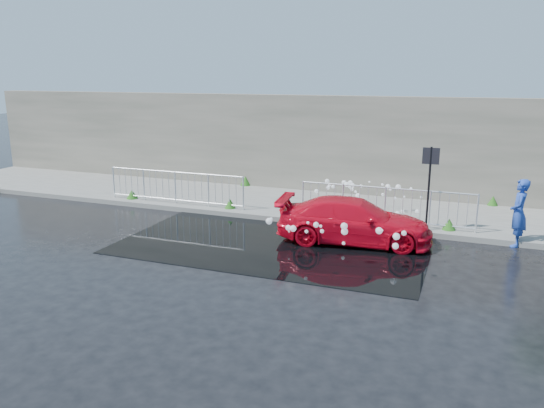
{
  "coord_description": "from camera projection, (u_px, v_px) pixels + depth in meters",
  "views": [
    {
      "loc": [
        5.31,
        -11.72,
        4.42
      ],
      "look_at": [
        0.31,
        1.21,
        1.0
      ],
      "focal_mm": 35.0,
      "sensor_mm": 36.0,
      "label": 1
    }
  ],
  "objects": [
    {
      "name": "water_spray",
      "position": [
        355.0,
        208.0,
        14.96
      ],
      "size": [
        3.5,
        5.59,
        1.02
      ],
      "color": "white",
      "rests_on": "ground"
    },
    {
      "name": "retaining_wall",
      "position": [
        322.0,
        143.0,
        19.6
      ],
      "size": [
        30.0,
        0.6,
        3.5
      ],
      "primitive_type": "cube",
      "color": "#59564B",
      "rests_on": "pavement"
    },
    {
      "name": "pavement",
      "position": [
        303.0,
        205.0,
        18.04
      ],
      "size": [
        30.0,
        4.0,
        0.15
      ],
      "primitive_type": "cube",
      "color": "slate",
      "rests_on": "ground"
    },
    {
      "name": "railing_left",
      "position": [
        175.0,
        186.0,
        17.79
      ],
      "size": [
        5.05,
        0.05,
        1.1
      ],
      "color": "silver",
      "rests_on": "pavement"
    },
    {
      "name": "curb",
      "position": [
        284.0,
        219.0,
        16.23
      ],
      "size": [
        30.0,
        0.25,
        0.16
      ],
      "primitive_type": "cube",
      "color": "slate",
      "rests_on": "ground"
    },
    {
      "name": "weeds",
      "position": [
        297.0,
        200.0,
        17.55
      ],
      "size": [
        12.17,
        3.93,
        0.45
      ],
      "color": "#234C14",
      "rests_on": "pavement"
    },
    {
      "name": "red_car",
      "position": [
        354.0,
        221.0,
        14.15
      ],
      "size": [
        4.26,
        2.15,
        1.19
      ],
      "primitive_type": "imported",
      "rotation": [
        0.0,
        0.0,
        1.69
      ],
      "color": "red",
      "rests_on": "ground"
    },
    {
      "name": "person",
      "position": [
        519.0,
        213.0,
        13.76
      ],
      "size": [
        0.46,
        0.67,
        1.79
      ],
      "primitive_type": "imported",
      "rotation": [
        0.0,
        0.0,
        -1.62
      ],
      "color": "#2142A7",
      "rests_on": "ground"
    },
    {
      "name": "puddle",
      "position": [
        276.0,
        242.0,
        14.26
      ],
      "size": [
        8.0,
        5.0,
        0.01
      ],
      "primitive_type": "cube",
      "color": "black",
      "rests_on": "ground"
    },
    {
      "name": "ground",
      "position": [
        244.0,
        251.0,
        13.53
      ],
      "size": [
        90.0,
        90.0,
        0.0
      ],
      "primitive_type": "plane",
      "color": "black",
      "rests_on": "ground"
    },
    {
      "name": "sign_post",
      "position": [
        430.0,
        175.0,
        14.46
      ],
      "size": [
        0.45,
        0.06,
        2.5
      ],
      "color": "black",
      "rests_on": "ground"
    },
    {
      "name": "railing_right",
      "position": [
        385.0,
        204.0,
        15.34
      ],
      "size": [
        5.05,
        0.05,
        1.1
      ],
      "color": "silver",
      "rests_on": "pavement"
    }
  ]
}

